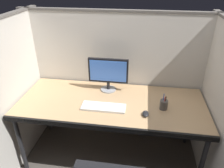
{
  "coord_description": "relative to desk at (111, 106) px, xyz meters",
  "views": [
    {
      "loc": [
        0.28,
        -1.51,
        1.94
      ],
      "look_at": [
        0.0,
        0.35,
        0.92
      ],
      "focal_mm": 34.21,
      "sensor_mm": 36.0,
      "label": 1
    }
  ],
  "objects": [
    {
      "name": "cubicle_partition_rear",
      "position": [
        0.0,
        0.46,
        0.1
      ],
      "size": [
        2.21,
        0.06,
        1.57
      ],
      "color": "beige",
      "rests_on": "ground"
    },
    {
      "name": "cubicle_partition_left",
      "position": [
        -0.99,
        -0.09,
        0.1
      ],
      "size": [
        0.06,
        1.41,
        1.57
      ],
      "color": "beige",
      "rests_on": "ground"
    },
    {
      "name": "cubicle_partition_right",
      "position": [
        0.99,
        -0.09,
        0.1
      ],
      "size": [
        0.06,
        1.41,
        1.57
      ],
      "color": "beige",
      "rests_on": "ground"
    },
    {
      "name": "desk",
      "position": [
        0.0,
        0.0,
        0.0
      ],
      "size": [
        1.9,
        0.8,
        0.74
      ],
      "color": "tan",
      "rests_on": "ground"
    },
    {
      "name": "monitor_center",
      "position": [
        -0.07,
        0.25,
        0.27
      ],
      "size": [
        0.43,
        0.17,
        0.37
      ],
      "color": "gray",
      "rests_on": "desk"
    },
    {
      "name": "keyboard_main",
      "position": [
        -0.06,
        -0.11,
        0.06
      ],
      "size": [
        0.43,
        0.15,
        0.02
      ],
      "primitive_type": "cube",
      "color": "silver",
      "rests_on": "desk"
    },
    {
      "name": "computer_mouse",
      "position": [
        0.35,
        -0.17,
        0.07
      ],
      "size": [
        0.06,
        0.1,
        0.04
      ],
      "color": "black",
      "rests_on": "desk"
    },
    {
      "name": "pen_cup",
      "position": [
        0.52,
        -0.04,
        0.1
      ],
      "size": [
        0.08,
        0.08,
        0.17
      ],
      "color": "#4C4742",
      "rests_on": "desk"
    }
  ]
}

